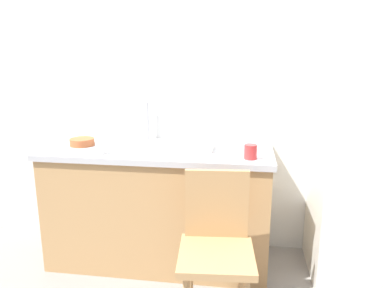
% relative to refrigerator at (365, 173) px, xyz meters
% --- Properties ---
extents(back_wall, '(4.80, 0.10, 2.53)m').
position_rel_refrigerator_xyz_m(back_wall, '(-1.27, 0.34, 0.52)').
color(back_wall, silver).
rests_on(back_wall, ground_plane).
extents(cabinet_base, '(1.56, 0.60, 0.83)m').
position_rel_refrigerator_xyz_m(cabinet_base, '(-1.40, -0.01, -0.33)').
color(cabinet_base, tan).
rests_on(cabinet_base, ground_plane).
extents(countertop, '(1.60, 0.64, 0.04)m').
position_rel_refrigerator_xyz_m(countertop, '(-1.40, -0.01, 0.10)').
color(countertop, '#B7B7BC').
rests_on(countertop, cabinet_base).
extents(faucet, '(0.02, 0.02, 0.29)m').
position_rel_refrigerator_xyz_m(faucet, '(-1.55, 0.24, 0.27)').
color(faucet, '#B7B7BC').
rests_on(faucet, countertop).
extents(refrigerator, '(0.62, 0.58, 1.49)m').
position_rel_refrigerator_xyz_m(refrigerator, '(0.00, 0.00, 0.00)').
color(refrigerator, silver).
rests_on(refrigerator, ground_plane).
extents(chair, '(0.43, 0.43, 0.89)m').
position_rel_refrigerator_xyz_m(chair, '(-0.93, -0.65, -0.25)').
color(chair, tan).
rests_on(chair, ground_plane).
extents(dish_tray, '(0.28, 0.20, 0.05)m').
position_rel_refrigerator_xyz_m(dish_tray, '(-1.15, -0.01, 0.15)').
color(dish_tray, white).
rests_on(dish_tray, countertop).
extents(terracotta_bowl, '(0.18, 0.18, 0.05)m').
position_rel_refrigerator_xyz_m(terracotta_bowl, '(-1.97, -0.01, 0.15)').
color(terracotta_bowl, '#B25B33').
rests_on(terracotta_bowl, countertop).
extents(cup_white, '(0.06, 0.06, 0.09)m').
position_rel_refrigerator_xyz_m(cup_white, '(-1.74, -0.22, 0.17)').
color(cup_white, white).
rests_on(cup_white, countertop).
extents(cup_red, '(0.08, 0.08, 0.09)m').
position_rel_refrigerator_xyz_m(cup_red, '(-0.76, -0.19, 0.17)').
color(cup_red, red).
rests_on(cup_red, countertop).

